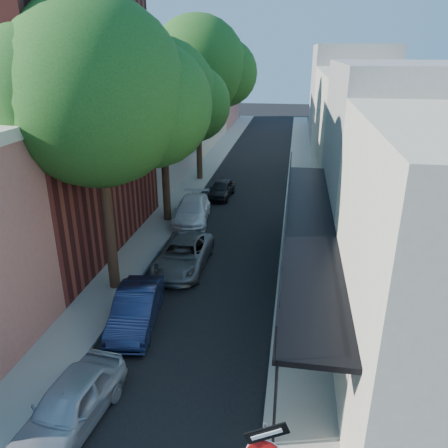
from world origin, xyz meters
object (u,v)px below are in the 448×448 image
at_px(parked_car_b, 136,309).
at_px(parked_car_e, 221,189).
at_px(oak_mid, 170,98).
at_px(oak_near, 110,97).
at_px(oak_far, 204,68).
at_px(parked_car_d, 192,211).
at_px(parked_car_a, 70,405).
at_px(parked_car_c, 183,255).

distance_m(parked_car_b, parked_car_e, 15.35).
bearing_deg(oak_mid, oak_near, -89.63).
relative_size(oak_far, parked_car_d, 2.51).
bearing_deg(oak_mid, parked_car_b, -82.28).
distance_m(oak_far, parked_car_d, 11.89).
bearing_deg(parked_car_a, parked_car_c, 91.94).
distance_m(oak_near, parked_car_b, 7.79).
bearing_deg(parked_car_e, parked_car_b, -88.42).
relative_size(parked_car_c, parked_car_d, 1.00).
distance_m(oak_far, parked_car_e, 9.00).
height_order(oak_mid, parked_car_c, oak_mid).
xyz_separation_m(parked_car_b, parked_car_e, (0.58, 15.34, -0.08)).
distance_m(parked_car_c, parked_car_d, 5.88).
xyz_separation_m(oak_near, oak_mid, (-0.05, 7.97, -0.82)).
relative_size(oak_near, parked_car_d, 2.41).
height_order(oak_near, parked_car_c, oak_near).
height_order(oak_far, parked_car_e, oak_far).
relative_size(oak_far, parked_car_b, 2.89).
distance_m(oak_mid, parked_car_a, 16.66).
bearing_deg(oak_near, parked_car_e, 81.20).
height_order(oak_far, parked_car_a, oak_far).
distance_m(parked_car_c, parked_car_e, 10.62).
bearing_deg(parked_car_d, parked_car_e, 72.79).
height_order(oak_mid, parked_car_e, oak_mid).
height_order(oak_mid, oak_far, oak_far).
bearing_deg(oak_far, parked_car_e, -65.56).
bearing_deg(parked_car_b, oak_near, 110.12).
xyz_separation_m(parked_car_d, parked_car_e, (0.93, 4.81, -0.09)).
height_order(oak_far, parked_car_d, oak_far).
relative_size(oak_mid, parked_car_d, 2.16).
xyz_separation_m(oak_far, parked_car_e, (1.95, -4.30, -7.66)).
distance_m(oak_mid, parked_car_d, 6.46).
relative_size(oak_near, oak_mid, 1.12).
height_order(oak_near, parked_car_d, oak_near).
bearing_deg(oak_near, parked_car_b, -62.20).
xyz_separation_m(oak_mid, parked_car_e, (2.02, 4.74, -6.46)).
height_order(oak_near, parked_car_e, oak_near).
xyz_separation_m(parked_car_b, parked_car_d, (-0.35, 10.52, 0.01)).
bearing_deg(oak_far, parked_car_a, -87.08).
distance_m(oak_far, parked_car_c, 16.86).
bearing_deg(parked_car_d, oak_mid, 169.79).
bearing_deg(parked_car_c, parked_car_a, -94.08).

